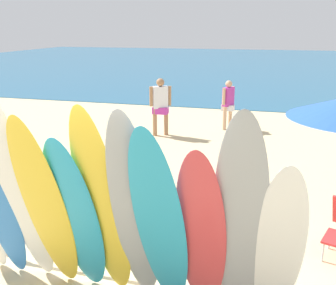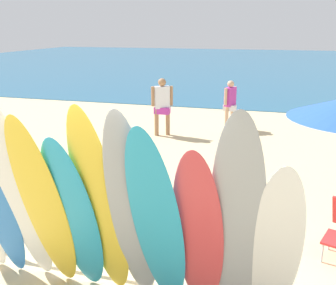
% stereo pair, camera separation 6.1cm
% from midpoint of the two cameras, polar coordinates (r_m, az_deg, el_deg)
% --- Properties ---
extents(ground, '(60.00, 60.00, 0.00)m').
position_cam_midpoint_polar(ground, '(18.37, 9.87, 6.79)').
color(ground, '#D3BC8C').
extents(ocean_water, '(60.00, 40.00, 0.02)m').
position_cam_midpoint_polar(ocean_water, '(34.85, 12.63, 11.22)').
color(ocean_water, '#235B7F').
rests_on(ocean_water, ground).
extents(surfboard_rack, '(3.86, 0.07, 0.65)m').
position_cam_midpoint_polar(surfboard_rack, '(5.04, -6.24, -13.63)').
color(surfboard_rack, brown).
rests_on(surfboard_rack, ground).
extents(surfboard_white_2, '(0.52, 0.86, 2.65)m').
position_cam_midpoint_polar(surfboard_white_2, '(4.66, -21.40, -6.41)').
color(surfboard_white_2, white).
rests_on(surfboard_white_2, ground).
extents(surfboard_yellow_3, '(0.57, 0.80, 2.28)m').
position_cam_midpoint_polar(surfboard_yellow_3, '(4.55, -17.73, -9.17)').
color(surfboard_yellow_3, yellow).
rests_on(surfboard_yellow_3, ground).
extents(surfboard_teal_4, '(0.62, 0.73, 2.05)m').
position_cam_midpoint_polar(surfboard_teal_4, '(4.49, -13.60, -10.81)').
color(surfboard_teal_4, '#289EC6').
rests_on(surfboard_teal_4, ground).
extents(surfboard_yellow_5, '(0.59, 0.78, 2.40)m').
position_cam_midpoint_polar(surfboard_yellow_5, '(4.26, -9.90, -9.55)').
color(surfboard_yellow_5, yellow).
rests_on(surfboard_yellow_5, ground).
extents(surfboard_grey_6, '(0.52, 0.89, 2.40)m').
position_cam_midpoint_polar(surfboard_grey_6, '(4.09, -5.24, -10.49)').
color(surfboard_grey_6, '#999EA3').
rests_on(surfboard_grey_6, ground).
extents(surfboard_teal_7, '(0.62, 0.92, 2.28)m').
position_cam_midpoint_polar(surfboard_teal_7, '(3.98, -1.61, -12.17)').
color(surfboard_teal_7, '#289EC6').
rests_on(surfboard_teal_7, ground).
extents(surfboard_red_8, '(0.52, 0.77, 2.07)m').
position_cam_midpoint_polar(surfboard_red_8, '(4.02, 4.40, -13.62)').
color(surfboard_red_8, '#D13D42').
rests_on(surfboard_red_8, ground).
extents(surfboard_grey_9, '(0.54, 0.82, 2.45)m').
position_cam_midpoint_polar(surfboard_grey_9, '(3.87, 9.98, -11.92)').
color(surfboard_grey_9, '#999EA3').
rests_on(surfboard_grey_9, ground).
extents(surfboard_white_10, '(0.56, 0.71, 1.96)m').
position_cam_midpoint_polar(surfboard_white_10, '(4.06, 15.31, -14.78)').
color(surfboard_white_10, white).
rests_on(surfboard_white_10, ground).
extents(beachgoer_strolling, '(0.57, 0.38, 1.65)m').
position_cam_midpoint_polar(beachgoer_strolling, '(11.21, -1.27, 5.78)').
color(beachgoer_strolling, '#9E704C').
rests_on(beachgoer_strolling, ground).
extents(beachgoer_by_water, '(0.39, 0.51, 1.49)m').
position_cam_midpoint_polar(beachgoer_by_water, '(12.07, 8.60, 5.94)').
color(beachgoer_by_water, tan).
rests_on(beachgoer_by_water, ground).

